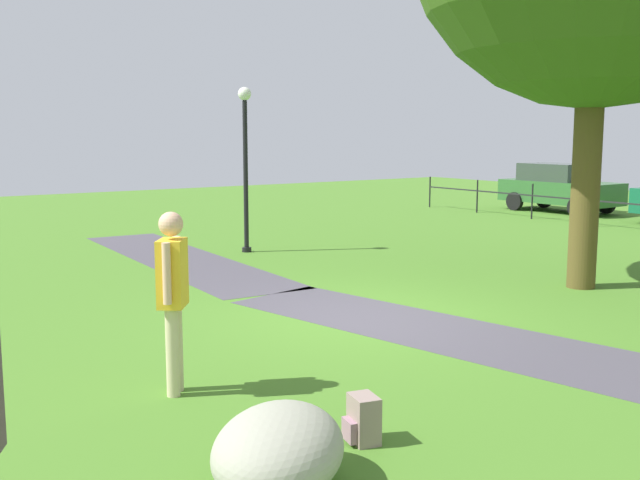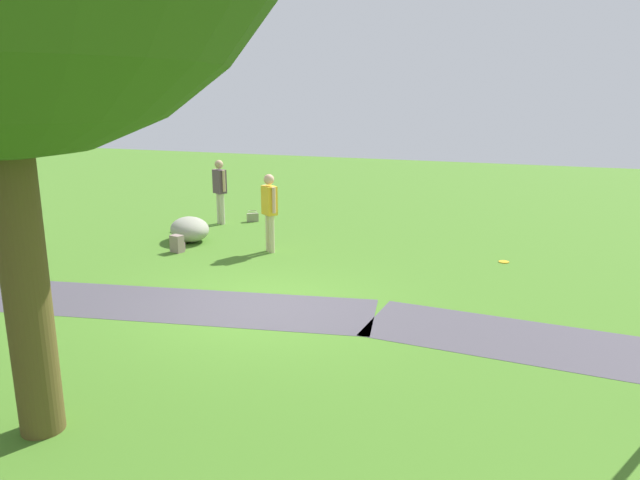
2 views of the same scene
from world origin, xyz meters
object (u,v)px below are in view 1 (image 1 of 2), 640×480
lawn_boulder (279,450)px  backpack_by_boulder (363,420)px  parked_sedan_grey (559,187)px  lamp_post (245,151)px  man_near_boulder (173,288)px

lawn_boulder → backpack_by_boulder: size_ratio=3.90×
backpack_by_boulder → parked_sedan_grey: bearing=123.2°
lawn_boulder → backpack_by_boulder: (-0.32, 1.01, -0.11)m
lamp_post → backpack_by_boulder: size_ratio=8.74×
parked_sedan_grey → lawn_boulder: bearing=-57.6°
backpack_by_boulder → parked_sedan_grey: size_ratio=0.10×
lawn_boulder → man_near_boulder: size_ratio=0.87×
lawn_boulder → backpack_by_boulder: bearing=107.4°
lamp_post → lawn_boulder: size_ratio=2.24×
parked_sedan_grey → lamp_post: bearing=-83.2°
backpack_by_boulder → parked_sedan_grey: 19.78m
man_near_boulder → lawn_boulder: bearing=-5.7°
lamp_post → backpack_by_boulder: (9.35, -4.16, -1.97)m
lawn_boulder → backpack_by_boulder: 1.06m
lamp_post → parked_sedan_grey: lamp_post is taller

